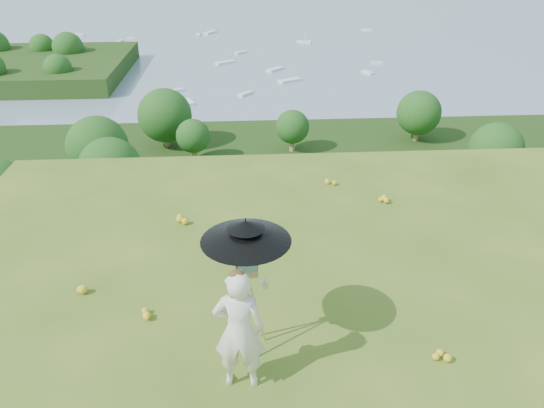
{
  "coord_description": "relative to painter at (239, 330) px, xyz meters",
  "views": [
    {
      "loc": [
        -1.55,
        -5.19,
        5.0
      ],
      "look_at": [
        -1.06,
        2.61,
        0.91
      ],
      "focal_mm": 35.0,
      "sensor_mm": 36.0,
      "label": 1
    }
  ],
  "objects": [
    {
      "name": "forest_slope",
      "position": [
        1.63,
        35.39,
        -29.83
      ],
      "size": [
        140.0,
        56.0,
        22.0
      ],
      "primitive_type": "cube",
      "color": "#18340E",
      "rests_on": "bay_water"
    },
    {
      "name": "painter_cap",
      "position": [
        0.0,
        0.0,
        0.78
      ],
      "size": [
        0.21,
        0.25,
        0.1
      ],
      "primitive_type": null,
      "rotation": [
        0.0,
        0.0,
        0.01
      ],
      "color": "#D87778",
      "rests_on": "painter"
    },
    {
      "name": "harbor_town",
      "position": [
        1.63,
        75.39,
        -30.33
      ],
      "size": [
        110.0,
        22.0,
        5.0
      ],
      "primitive_type": null,
      "color": "white",
      "rests_on": "shoreline_tier"
    },
    {
      "name": "slope_trees",
      "position": [
        1.63,
        35.39,
        -15.83
      ],
      "size": [
        110.0,
        50.0,
        6.0
      ],
      "primitive_type": null,
      "color": "#164B17",
      "rests_on": "forest_slope"
    },
    {
      "name": "sun_umbrella",
      "position": [
        0.11,
        0.63,
        0.75
      ],
      "size": [
        1.23,
        1.23,
        0.79
      ],
      "primitive_type": null,
      "rotation": [
        0.0,
        0.0,
        0.12
      ],
      "color": "black",
      "rests_on": "field_easel"
    },
    {
      "name": "ground",
      "position": [
        1.63,
        0.39,
        -0.83
      ],
      "size": [
        14.0,
        14.0,
        0.0
      ],
      "primitive_type": "plane",
      "color": "#46661D",
      "rests_on": "ground"
    },
    {
      "name": "moored_boats",
      "position": [
        -10.87,
        161.39,
        -34.48
      ],
      "size": [
        140.0,
        140.0,
        0.7
      ],
      "primitive_type": null,
      "color": "white",
      "rests_on": "bay_water"
    },
    {
      "name": "field_easel",
      "position": [
        0.11,
        0.6,
        -0.11
      ],
      "size": [
        0.61,
        0.61,
        1.44
      ],
      "primitive_type": null,
      "rotation": [
        0.0,
        0.0,
        0.12
      ],
      "color": "#9D6841",
      "rests_on": "ground"
    },
    {
      "name": "shoreline_tier",
      "position": [
        1.63,
        75.39,
        -36.83
      ],
      "size": [
        170.0,
        28.0,
        8.0
      ],
      "primitive_type": "cube",
      "color": "#736B5C",
      "rests_on": "bay_water"
    },
    {
      "name": "bay_water",
      "position": [
        1.63,
        240.39,
        -34.83
      ],
      "size": [
        700.0,
        700.0,
        0.0
      ],
      "primitive_type": "plane",
      "color": "#7790AA",
      "rests_on": "ground"
    },
    {
      "name": "painter",
      "position": [
        0.0,
        0.0,
        0.0
      ],
      "size": [
        0.63,
        0.44,
        1.65
      ],
      "primitive_type": "imported",
      "rotation": [
        0.0,
        0.0,
        3.06
      ],
      "color": "white",
      "rests_on": "ground"
    },
    {
      "name": "wildflowers",
      "position": [
        1.63,
        0.64,
        -0.77
      ],
      "size": [
        10.0,
        10.5,
        0.12
      ],
      "primitive_type": null,
      "color": "yellow",
      "rests_on": "ground"
    }
  ]
}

